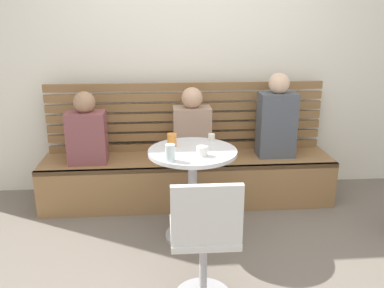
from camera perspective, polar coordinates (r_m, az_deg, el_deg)
ground at (r=2.94m, az=1.19°, el=-18.16°), size 8.00×8.00×0.00m
back_wall at (r=4.02m, az=-1.08°, el=13.88°), size 5.20×0.10×2.90m
booth_bench at (r=3.87m, az=-0.57°, el=-5.03°), size 2.70×0.52×0.44m
booth_backrest at (r=3.93m, az=-0.84°, el=3.86°), size 2.65×0.04×0.67m
cafe_table at (r=3.15m, az=0.08°, el=-4.66°), size 0.68×0.68×0.74m
white_chair at (r=2.45m, az=1.78°, el=-13.07°), size 0.40×0.40×0.85m
person_adult at (r=3.85m, az=11.82°, el=3.38°), size 0.34×0.22×0.78m
person_child_left at (r=3.72m, az=-14.58°, el=1.66°), size 0.34×0.22×0.65m
person_child_middle at (r=3.70m, az=0.00°, el=2.28°), size 0.34×0.22×0.67m
cup_espresso_small at (r=3.31m, az=2.76°, el=0.97°), size 0.06×0.06×0.05m
cup_ceramic_white at (r=2.95m, az=1.41°, el=-0.99°), size 0.08×0.08×0.07m
cup_tumbler_orange at (r=3.16m, az=-2.85°, el=0.57°), size 0.07×0.07×0.10m
cup_glass_tall at (r=2.84m, az=-3.08°, el=-1.22°), size 0.07×0.07×0.12m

